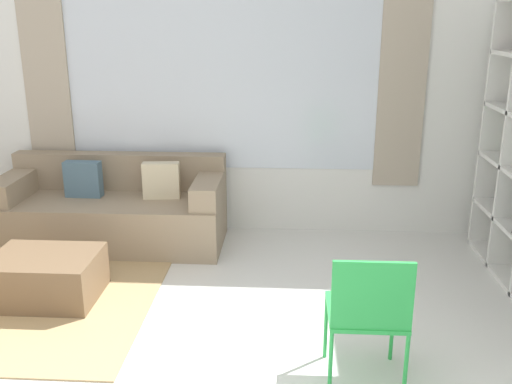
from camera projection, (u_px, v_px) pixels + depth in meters
wall_back at (222, 96)px, 5.52m from camera, size 6.78×0.11×2.70m
area_rug at (17, 295)px, 4.47m from camera, size 2.18×2.11×0.01m
couch_main at (114, 211)px, 5.43m from camera, size 2.08×0.85×0.81m
ottoman at (46, 277)px, 4.37m from camera, size 0.79×0.61×0.36m
folding_chair at (368, 309)px, 3.21m from camera, size 0.44×0.46×0.86m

